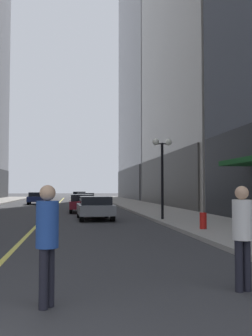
{
  "coord_description": "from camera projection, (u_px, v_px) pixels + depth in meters",
  "views": [
    {
      "loc": [
        1.72,
        -3.4,
        1.78
      ],
      "look_at": [
        6.63,
        33.19,
        3.69
      ],
      "focal_mm": 41.93,
      "sensor_mm": 36.0,
      "label": 1
    }
  ],
  "objects": [
    {
      "name": "car_grey",
      "position": [
        95.0,
        207.0,
        22.24
      ],
      "size": [
        2.03,
        4.33,
        1.32
      ],
      "color": "slate",
      "rests_on": "ground"
    },
    {
      "name": "fire_hydrant_right",
      "position": [
        203.0,
        223.0,
        15.74
      ],
      "size": [
        0.28,
        0.28,
        0.8
      ],
      "primitive_type": "cylinder",
      "color": "red",
      "rests_on": "ground"
    },
    {
      "name": "building_right_far",
      "position": [
        168.0,
        26.0,
        66.26
      ],
      "size": [
        14.15,
        26.0,
        58.49
      ],
      "color": "gray",
      "rests_on": "ground"
    },
    {
      "name": "pedestrian_in_white_shirt",
      "position": [
        242.0,
        229.0,
        6.81
      ],
      "size": [
        0.4,
        0.4,
        1.82
      ],
      "color": "black",
      "rests_on": "ground"
    },
    {
      "name": "street_lamp_right_mid",
      "position": [
        162.0,
        160.0,
        20.87
      ],
      "size": [
        1.06,
        0.36,
        4.43
      ],
      "color": "black",
      "rests_on": "ground"
    },
    {
      "name": "ground_plane",
      "position": [
        55.0,
        207.0,
        37.69
      ],
      "size": [
        200.0,
        200.0,
        0.0
      ],
      "primitive_type": "plane",
      "color": "#38383A"
    },
    {
      "name": "pedestrian_in_blue_hoodie",
      "position": [
        47.0,
        235.0,
        5.89
      ],
      "size": [
        0.47,
        0.47,
        1.83
      ],
      "color": "black",
      "rests_on": "ground"
    },
    {
      "name": "lane_centre_stripe",
      "position": [
        55.0,
        207.0,
        37.69
      ],
      "size": [
        0.16,
        70.0,
        0.01
      ],
      "primitive_type": "cube",
      "color": "#E5D64C",
      "rests_on": "ground"
    },
    {
      "name": "car_blue",
      "position": [
        79.0,
        196.0,
        53.03
      ],
      "size": [
        1.92,
        4.06,
        1.32
      ],
      "color": "navy",
      "rests_on": "ground"
    },
    {
      "name": "car_maroon",
      "position": [
        82.0,
        203.0,
        29.04
      ],
      "size": [
        1.91,
        4.75,
        1.32
      ],
      "color": "maroon",
      "rests_on": "ground"
    },
    {
      "name": "car_navy",
      "position": [
        36.0,
        198.0,
        43.76
      ],
      "size": [
        1.99,
        4.58,
        1.32
      ],
      "color": "#141E4C",
      "rests_on": "ground"
    },
    {
      "name": "sidewalk_right",
      "position": [
        140.0,
        205.0,
        38.79
      ],
      "size": [
        4.5,
        78.0,
        0.15
      ],
      "primitive_type": "cube",
      "color": "#9E9991",
      "rests_on": "ground"
    },
    {
      "name": "car_black",
      "position": [
        85.0,
        199.0,
        37.79
      ],
      "size": [
        1.92,
        4.51,
        1.32
      ],
      "color": "black",
      "rests_on": "ground"
    }
  ]
}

